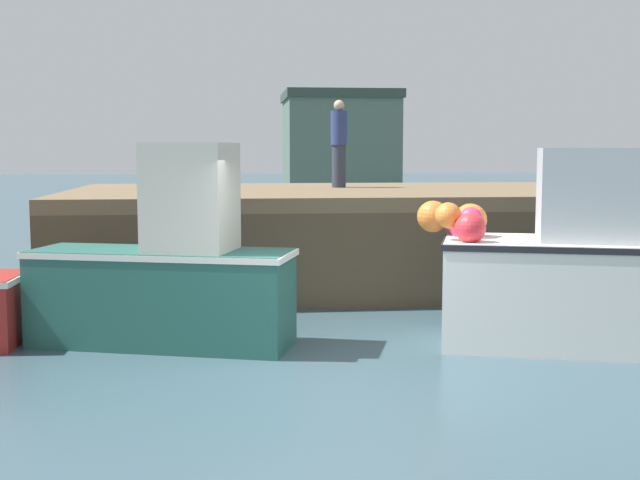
# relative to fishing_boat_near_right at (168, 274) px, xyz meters

# --- Properties ---
(ground) EXTENTS (120.00, 160.00, 0.10)m
(ground) POSITION_rel_fishing_boat_near_right_xyz_m (1.94, -1.69, -1.03)
(ground) COLOR #38515B
(pier) EXTENTS (13.24, 6.01, 1.85)m
(pier) POSITION_rel_fishing_boat_near_right_xyz_m (4.30, 4.65, 0.53)
(pier) COLOR brown
(pier) RESTS_ON ground
(fishing_boat_near_right) EXTENTS (3.72, 2.11, 2.72)m
(fishing_boat_near_right) POSITION_rel_fishing_boat_near_right_xyz_m (0.00, 0.00, 0.00)
(fishing_boat_near_right) COLOR #23564C
(fishing_boat_near_right) RESTS_ON ground
(fishing_boat_mid) EXTENTS (3.45, 2.45, 2.65)m
(fishing_boat_mid) POSITION_rel_fishing_boat_near_right_xyz_m (5.22, -0.56, 0.07)
(fishing_boat_mid) COLOR silver
(fishing_boat_mid) RESTS_ON ground
(dockworker) EXTENTS (0.34, 0.34, 1.79)m
(dockworker) POSITION_rel_fishing_boat_near_right_xyz_m (3.05, 5.98, 1.77)
(dockworker) COLOR #2D3342
(dockworker) RESTS_ON pier
(warehouse) EXTENTS (6.52, 6.83, 5.94)m
(warehouse) POSITION_rel_fishing_boat_near_right_xyz_m (7.05, 37.77, 2.01)
(warehouse) COLOR #4C6656
(warehouse) RESTS_ON ground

